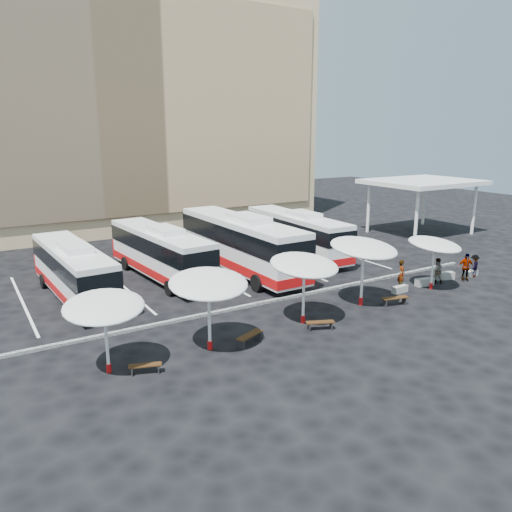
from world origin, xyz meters
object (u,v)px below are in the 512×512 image
sunshade_0 (104,307)px  passenger_1 (437,271)px  passenger_0 (402,274)px  wood_bench_1 (250,337)px  sunshade_2 (304,265)px  conc_bench_2 (444,276)px  sunshade_1 (208,284)px  passenger_2 (466,267)px  sunshade_3 (364,248)px  conc_bench_3 (471,273)px  bus_2 (240,242)px  sunshade_4 (435,245)px  wood_bench_0 (145,367)px  bus_0 (73,269)px  bus_1 (160,251)px  bus_3 (296,233)px  wood_bench_2 (320,323)px  passenger_3 (474,266)px  conc_bench_0 (400,289)px  wood_bench_3 (395,299)px  conc_bench_1 (424,282)px

sunshade_0 → passenger_1: sunshade_0 is taller
passenger_0 → wood_bench_1: bearing=136.6°
sunshade_2 → wood_bench_1: (-3.76, -0.86, -2.76)m
passenger_1 → wood_bench_1: bearing=33.6°
conc_bench_2 → sunshade_1: bearing=-174.5°
conc_bench_2 → passenger_2: size_ratio=0.71×
sunshade_3 → conc_bench_2: sunshade_3 is taller
sunshade_0 → passenger_2: (24.03, 0.71, -1.96)m
sunshade_0 → sunshade_2: sunshade_2 is taller
passenger_0 → passenger_2: size_ratio=0.99×
sunshade_1 → conc_bench_3: size_ratio=3.59×
bus_2 → sunshade_3: bearing=-76.2°
sunshade_4 → passenger_0: bearing=145.9°
wood_bench_0 → conc_bench_2: conc_bench_2 is taller
sunshade_2 → wood_bench_0: 9.47m
wood_bench_0 → passenger_1: passenger_1 is taller
sunshade_1 → conc_bench_2: size_ratio=3.09×
sunshade_2 → passenger_1: bearing=5.1°
bus_0 → sunshade_1: 11.48m
sunshade_1 → sunshade_3: bearing=5.2°
bus_1 → sunshade_1: 12.39m
bus_3 → passenger_1: bus_3 is taller
wood_bench_2 → passenger_3: bearing=7.4°
sunshade_3 → bus_0: bearing=144.6°
sunshade_3 → sunshade_4: 5.93m
sunshade_1 → conc_bench_0: size_ratio=3.69×
sunshade_2 → sunshade_3: size_ratio=0.87×
passenger_3 → sunshade_1: bearing=-19.0°
passenger_0 → passenger_1: 2.87m
wood_bench_3 → conc_bench_3: bearing=9.2°
conc_bench_0 → conc_bench_2: size_ratio=0.84×
sunshade_0 → sunshade_2: 10.23m
bus_3 → passenger_2: 12.80m
sunshade_2 → sunshade_4: size_ratio=0.96×
bus_1 → sunshade_1: sunshade_1 is taller
bus_2 → sunshade_4: bus_2 is taller
sunshade_4 → bus_0: bearing=153.4°
sunshade_1 → bus_2: bearing=54.2°
sunshade_0 → wood_bench_3: (16.37, -0.32, -2.52)m
sunshade_4 → passenger_2: (3.36, 0.02, -1.94)m
sunshade_0 → wood_bench_1: (6.47, -0.61, -2.52)m
sunshade_2 → sunshade_0: bearing=-178.6°
sunshade_4 → conc_bench_2: 3.71m
sunshade_4 → conc_bench_1: 2.73m
bus_0 → passenger_3: size_ratio=7.11×
conc_bench_1 → passenger_3: passenger_3 is taller
wood_bench_0 → passenger_2: 22.83m
bus_1 → sunshade_3: (7.92, -11.20, 1.49)m
bus_2 → conc_bench_1: 12.65m
bus_1 → sunshade_0: (-6.84, -11.96, 1.02)m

